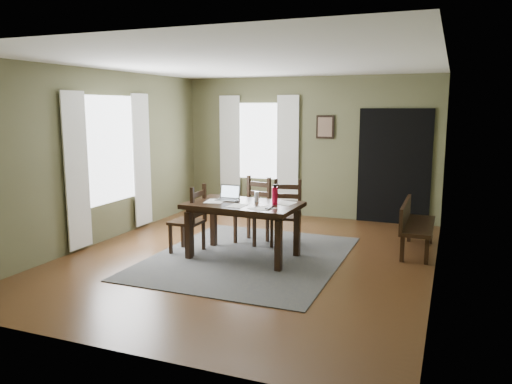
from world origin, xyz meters
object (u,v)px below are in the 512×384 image
at_px(chair_back_left, 253,211).
at_px(water_bottle, 275,195).
at_px(laptop, 229,196).
at_px(dining_table, 243,210).
at_px(chair_back_right, 286,214).
at_px(chair_end, 190,220).
at_px(bench, 414,222).

bearing_deg(chair_back_left, water_bottle, -37.96).
relative_size(chair_back_left, laptop, 3.23).
xyz_separation_m(laptop, water_bottle, (0.74, -0.09, 0.07)).
bearing_deg(dining_table, chair_back_right, 70.39).
distance_m(dining_table, chair_back_right, 0.96).
distance_m(chair_end, chair_back_left, 1.09).
distance_m(dining_table, chair_back_left, 0.87).
distance_m(dining_table, laptop, 0.37).
height_order(dining_table, water_bottle, water_bottle).
height_order(chair_end, laptop, chair_end).
height_order(chair_back_left, chair_back_right, chair_back_left).
bearing_deg(laptop, chair_back_left, 78.03).
relative_size(chair_back_right, bench, 0.76).
relative_size(bench, water_bottle, 4.71).
height_order(dining_table, laptop, laptop).
bearing_deg(chair_end, chair_back_right, 127.81).
height_order(chair_end, chair_back_right, chair_back_right).
xyz_separation_m(chair_end, bench, (3.03, 1.26, -0.04)).
xyz_separation_m(dining_table, chair_back_right, (0.35, 0.87, -0.20)).
height_order(chair_end, chair_back_left, chair_back_left).
bearing_deg(water_bottle, chair_end, -174.67).
distance_m(chair_back_left, chair_back_right, 0.53).
bearing_deg(water_bottle, laptop, 172.96).
height_order(chair_back_right, water_bottle, water_bottle).
xyz_separation_m(dining_table, bench, (2.21, 1.21, -0.25)).
distance_m(chair_end, chair_back_right, 1.49).
distance_m(chair_end, water_bottle, 1.34).
bearing_deg(chair_back_right, dining_table, -120.46).
bearing_deg(chair_back_right, bench, 1.63).
distance_m(dining_table, bench, 2.53).
bearing_deg(chair_back_right, water_bottle, -91.64).
xyz_separation_m(dining_table, laptop, (-0.29, 0.15, 0.15)).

